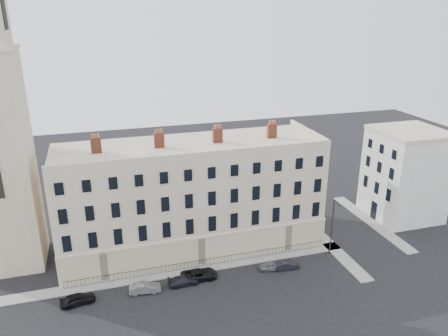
{
  "coord_description": "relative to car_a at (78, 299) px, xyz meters",
  "views": [
    {
      "loc": [
        -17.67,
        -43.22,
        32.33
      ],
      "look_at": [
        -1.68,
        10.0,
        11.91
      ],
      "focal_mm": 35.0,
      "sensor_mm": 36.0,
      "label": 1
    }
  ],
  "objects": [
    {
      "name": "ground",
      "position": [
        21.79,
        -2.03,
        -0.67
      ],
      "size": [
        160.0,
        160.0,
        0.0
      ],
      "primitive_type": "plane",
      "color": "black",
      "rests_on": "ground"
    },
    {
      "name": "terrace",
      "position": [
        15.82,
        9.94,
        6.82
      ],
      "size": [
        36.22,
        12.22,
        17.0
      ],
      "color": "#C0AD8F",
      "rests_on": "ground"
    },
    {
      "name": "adjacent_building",
      "position": [
        50.79,
        8.97,
        6.33
      ],
      "size": [
        10.0,
        10.0,
        14.0
      ],
      "primitive_type": "cube",
      "color": "silver",
      "rests_on": "ground"
    },
    {
      "name": "pavement_terrace",
      "position": [
        11.79,
        2.97,
        -0.61
      ],
      "size": [
        48.0,
        2.0,
        0.12
      ],
      "primitive_type": "cube",
      "color": "gray",
      "rests_on": "ground"
    },
    {
      "name": "pavement_east_return",
      "position": [
        34.79,
        5.97,
        -0.61
      ],
      "size": [
        2.0,
        24.0,
        0.12
      ],
      "primitive_type": "cube",
      "color": "gray",
      "rests_on": "ground"
    },
    {
      "name": "pavement_adjacent",
      "position": [
        44.79,
        7.97,
        -0.61
      ],
      "size": [
        2.0,
        20.0,
        0.12
      ],
      "primitive_type": "cube",
      "color": "gray",
      "rests_on": "ground"
    },
    {
      "name": "railings",
      "position": [
        15.79,
        3.37,
        -0.12
      ],
      "size": [
        35.0,
        0.04,
        0.96
      ],
      "color": "black",
      "rests_on": "ground"
    },
    {
      "name": "car_a",
      "position": [
        0.0,
        0.0,
        0.0
      ],
      "size": [
        4.16,
        2.19,
        1.35
      ],
      "primitive_type": "imported",
      "rotation": [
        0.0,
        0.0,
        1.73
      ],
      "color": "black",
      "rests_on": "ground"
    },
    {
      "name": "car_b",
      "position": [
        7.74,
        -0.02,
        -0.05
      ],
      "size": [
        3.88,
        1.71,
        1.24
      ],
      "primitive_type": "imported",
      "rotation": [
        0.0,
        0.0,
        1.46
      ],
      "color": "slate",
      "rests_on": "ground"
    },
    {
      "name": "car_c",
      "position": [
        12.54,
        0.19,
        -0.11
      ],
      "size": [
        3.93,
        1.68,
        1.13
      ],
      "primitive_type": "imported",
      "rotation": [
        0.0,
        0.0,
        1.6
      ],
      "color": "black",
      "rests_on": "ground"
    },
    {
      "name": "car_d",
      "position": [
        14.69,
        0.81,
        -0.02
      ],
      "size": [
        4.72,
        2.24,
        1.3
      ],
      "primitive_type": "imported",
      "rotation": [
        0.0,
        0.0,
        1.55
      ],
      "color": "black",
      "rests_on": "ground"
    },
    {
      "name": "car_e",
      "position": [
        24.28,
        0.07,
        -0.12
      ],
      "size": [
        3.41,
        1.84,
        1.1
      ],
      "primitive_type": "imported",
      "rotation": [
        0.0,
        0.0,
        1.4
      ],
      "color": "slate",
      "rests_on": "ground"
    },
    {
      "name": "car_f",
      "position": [
        26.22,
        -0.28,
        -0.13
      ],
      "size": [
        3.42,
        1.44,
        1.1
      ],
      "primitive_type": "imported",
      "rotation": [
        0.0,
        0.0,
        1.49
      ],
      "color": "black",
      "rests_on": "ground"
    },
    {
      "name": "streetlamp",
      "position": [
        33.55,
        1.33,
        3.92
      ],
      "size": [
        0.34,
        1.79,
        8.29
      ],
      "rotation": [
        0.0,
        0.0,
        0.09
      ],
      "color": "#29292E",
      "rests_on": "ground"
    }
  ]
}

